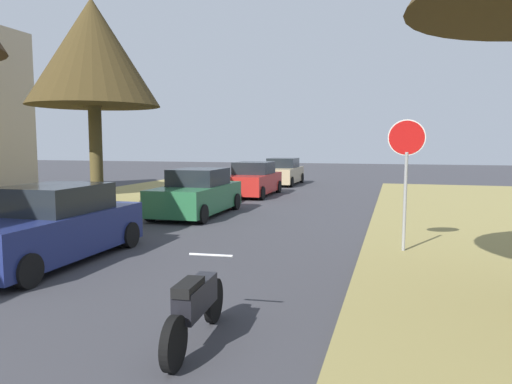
# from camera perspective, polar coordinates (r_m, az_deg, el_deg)

# --- Properties ---
(stop_sign_far) EXTENTS (0.81, 0.69, 2.92)m
(stop_sign_far) POSITION_cam_1_polar(r_m,az_deg,el_deg) (10.97, 17.49, 4.08)
(stop_sign_far) COLOR #9EA0A5
(stop_sign_far) RESTS_ON grass_verge_right
(street_tree_left_mid_b) EXTENTS (4.39, 4.39, 7.21)m
(street_tree_left_mid_b) POSITION_cam_1_polar(r_m,az_deg,el_deg) (17.49, -18.92, 15.37)
(street_tree_left_mid_b) COLOR #4E4223
(street_tree_left_mid_b) RESTS_ON grass_verge_left
(parked_sedan_navy) EXTENTS (1.99, 4.42, 1.57)m
(parked_sedan_navy) POSITION_cam_1_polar(r_m,az_deg,el_deg) (10.74, -23.29, -3.83)
(parked_sedan_navy) COLOR navy
(parked_sedan_navy) RESTS_ON ground
(parked_sedan_green) EXTENTS (1.99, 4.42, 1.57)m
(parked_sedan_green) POSITION_cam_1_polar(r_m,az_deg,el_deg) (16.45, -7.05, -0.21)
(parked_sedan_green) COLOR #28663D
(parked_sedan_green) RESTS_ON ground
(parked_sedan_red) EXTENTS (1.99, 4.42, 1.57)m
(parked_sedan_red) POSITION_cam_1_polar(r_m,az_deg,el_deg) (22.50, -0.37, 1.43)
(parked_sedan_red) COLOR red
(parked_sedan_red) RESTS_ON ground
(parked_sedan_tan) EXTENTS (1.99, 4.42, 1.57)m
(parked_sedan_tan) POSITION_cam_1_polar(r_m,az_deg,el_deg) (28.60, 3.18, 2.35)
(parked_sedan_tan) COLOR tan
(parked_sedan_tan) RESTS_ON ground
(parked_motorcycle) EXTENTS (0.60, 2.05, 0.97)m
(parked_motorcycle) POSITION_cam_1_polar(r_m,az_deg,el_deg) (5.98, -7.24, -13.25)
(parked_motorcycle) COLOR black
(parked_motorcycle) RESTS_ON ground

